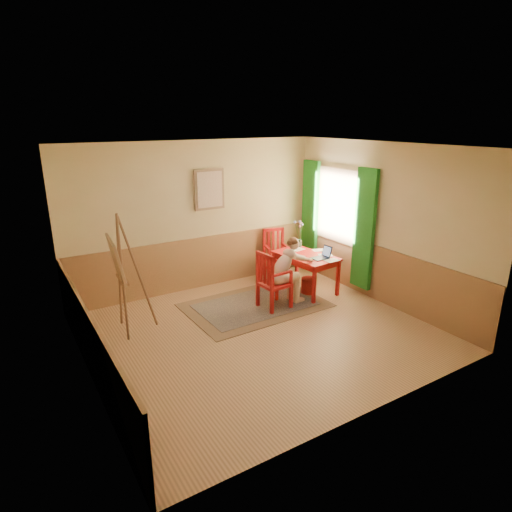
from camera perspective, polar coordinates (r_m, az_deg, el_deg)
room at (r=6.25m, az=0.69°, el=1.37°), size 5.04×4.54×2.84m
wainscot at (r=7.20m, az=-2.73°, el=-3.98°), size 5.00×4.50×1.00m
window at (r=8.54m, az=10.55°, el=5.19°), size 0.12×2.01×2.20m
wall_portrait at (r=8.15m, az=-6.18°, el=8.76°), size 0.60×0.05×0.76m
rug at (r=7.68m, az=-0.09°, el=-6.50°), size 2.43×1.65×0.02m
table at (r=8.16m, az=6.55°, el=-0.44°), size 0.85×1.27×0.72m
chair_left at (r=7.38m, az=2.15°, el=-3.29°), size 0.50×0.49×1.03m
chair_back at (r=8.87m, az=2.58°, el=0.31°), size 0.56×0.58×1.01m
figure at (r=7.51m, az=4.03°, el=-1.70°), size 0.91×0.41×1.21m
laptop at (r=7.97m, az=8.76°, el=0.03°), size 0.36×0.23×0.22m
papers at (r=8.22m, az=8.24°, el=0.32°), size 0.62×1.07×0.00m
vase at (r=8.59m, az=5.78°, el=2.83°), size 0.18×0.26×0.52m
wastebasket at (r=8.20m, az=7.00°, el=-3.91°), size 0.34×0.34×0.30m
easel at (r=6.70m, az=-17.68°, el=-0.98°), size 0.66×0.84×1.87m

